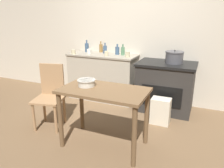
# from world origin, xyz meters

# --- Properties ---
(ground_plane) EXTENTS (14.00, 14.00, 0.00)m
(ground_plane) POSITION_xyz_m (0.00, 0.00, 0.00)
(ground_plane) COLOR brown
(wall_back) EXTENTS (8.00, 0.07, 2.55)m
(wall_back) POSITION_xyz_m (0.00, 1.58, 1.27)
(wall_back) COLOR beige
(wall_back) RESTS_ON ground_plane
(counter_cabinet) EXTENTS (1.31, 0.56, 0.89)m
(counter_cabinet) POSITION_xyz_m (-0.52, 1.29, 0.44)
(counter_cabinet) COLOR #B2A893
(counter_cabinet) RESTS_ON ground_plane
(stove) EXTENTS (0.95, 0.67, 0.84)m
(stove) POSITION_xyz_m (0.70, 1.23, 0.42)
(stove) COLOR #2D2B28
(stove) RESTS_ON ground_plane
(work_table) EXTENTS (1.05, 0.60, 0.76)m
(work_table) POSITION_xyz_m (0.22, -0.19, 0.63)
(work_table) COLOR brown
(work_table) RESTS_ON ground_plane
(chair) EXTENTS (0.49, 0.49, 0.92)m
(chair) POSITION_xyz_m (-0.75, -0.01, 0.49)
(chair) COLOR #A87F56
(chair) RESTS_ON ground_plane
(flour_sack) EXTENTS (0.29, 0.20, 0.40)m
(flour_sack) POSITION_xyz_m (0.75, 0.68, 0.20)
(flour_sack) COLOR beige
(flour_sack) RESTS_ON ground_plane
(stock_pot) EXTENTS (0.30, 0.30, 0.22)m
(stock_pot) POSITION_xyz_m (0.81, 1.25, 0.94)
(stock_pot) COLOR #4C4C51
(stock_pot) RESTS_ON stove
(mixing_bowl_large) EXTENTS (0.23, 0.23, 0.08)m
(mixing_bowl_large) POSITION_xyz_m (-0.04, -0.16, 0.80)
(mixing_bowl_large) COLOR silver
(mixing_bowl_large) RESTS_ON work_table
(bottle_far_left) EXTENTS (0.07, 0.07, 0.20)m
(bottle_far_left) POSITION_xyz_m (-0.13, 1.35, 0.96)
(bottle_far_left) COLOR #517F5B
(bottle_far_left) RESTS_ON counter_cabinet
(bottle_left) EXTENTS (0.07, 0.07, 0.20)m
(bottle_left) POSITION_xyz_m (-0.51, 1.39, 0.96)
(bottle_left) COLOR #3D5675
(bottle_left) RESTS_ON counter_cabinet
(bottle_mid_left) EXTENTS (0.07, 0.07, 0.21)m
(bottle_mid_left) POSITION_xyz_m (-0.65, 1.48, 0.97)
(bottle_mid_left) COLOR olive
(bottle_mid_left) RESTS_ON counter_cabinet
(bottle_center_left) EXTENTS (0.08, 0.08, 0.19)m
(bottle_center_left) POSITION_xyz_m (-0.25, 1.37, 0.96)
(bottle_center_left) COLOR #3D5675
(bottle_center_left) RESTS_ON counter_cabinet
(bottle_center) EXTENTS (0.08, 0.08, 0.24)m
(bottle_center) POSITION_xyz_m (-0.91, 1.38, 0.98)
(bottle_center) COLOR #3D5675
(bottle_center) RESTS_ON counter_cabinet
(cup_center_right) EXTENTS (0.08, 0.08, 0.10)m
(cup_center_right) POSITION_xyz_m (0.02, 1.19, 0.94)
(cup_center_right) COLOR beige
(cup_center_right) RESTS_ON counter_cabinet
(cup_mid_right) EXTENTS (0.08, 0.08, 0.09)m
(cup_mid_right) POSITION_xyz_m (-0.77, 1.22, 0.93)
(cup_mid_right) COLOR silver
(cup_mid_right) RESTS_ON counter_cabinet
(cup_right) EXTENTS (0.07, 0.07, 0.09)m
(cup_right) POSITION_xyz_m (-0.38, 1.15, 0.93)
(cup_right) COLOR beige
(cup_right) RESTS_ON counter_cabinet
(cup_far_right) EXTENTS (0.08, 0.08, 0.08)m
(cup_far_right) POSITION_xyz_m (-1.04, 1.09, 0.93)
(cup_far_right) COLOR beige
(cup_far_right) RESTS_ON counter_cabinet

